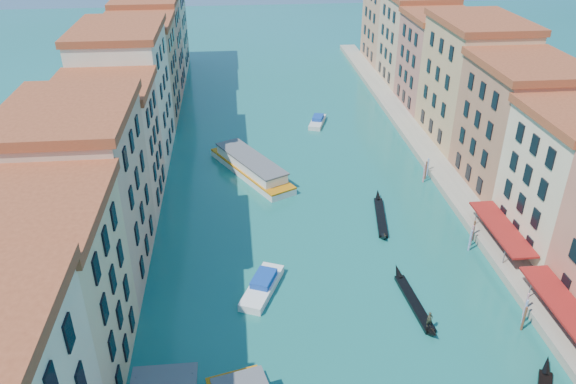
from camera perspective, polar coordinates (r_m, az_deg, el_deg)
The scene contains 10 objects.
left_bank_palazzos at distance 86.86m, azimuth -16.69°, elevation 7.66°, with size 12.80×128.40×21.00m.
right_bank_palazzos at distance 93.98m, azimuth 19.48°, elevation 8.83°, with size 12.80×128.40×21.00m.
quay at distance 94.37m, azimuth 14.14°, elevation 3.61°, with size 4.00×140.00×1.00m, color gray.
restaurant_awnings at distance 61.30m, azimuth 27.05°, elevation -11.32°, with size 3.20×44.55×3.12m.
mooring_poles_right at distance 64.63m, azimuth 21.83°, elevation -9.68°, with size 1.44×54.24×3.20m.
vaporetto_far at distance 86.31m, azimuth -3.79°, elevation 2.59°, with size 12.57×18.59×2.79m.
gondola_fore at distance 62.15m, azimuth 12.70°, elevation -10.82°, with size 1.89×12.07×2.40m.
gondola_far at distance 76.19m, azimuth 9.38°, elevation -2.36°, with size 3.01×12.57×1.79m.
motorboat_mid at distance 62.49m, azimuth -2.61°, elevation -9.47°, with size 5.46×8.35×1.66m.
motorboat_far at distance 105.43m, azimuth 3.02°, elevation 7.22°, with size 4.21×7.21×1.43m.
Camera 1 is at (-9.06, -15.19, 39.36)m, focal length 35.00 mm.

